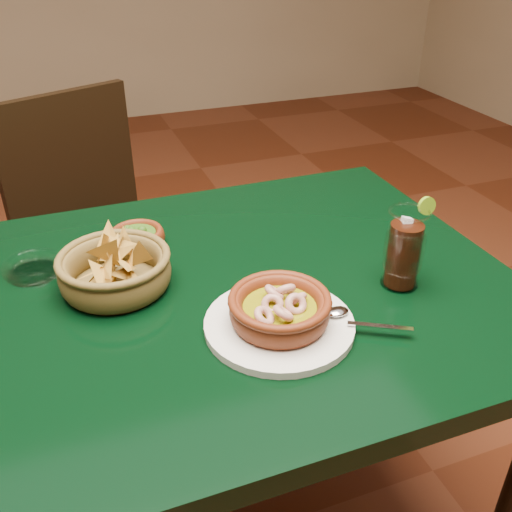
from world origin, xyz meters
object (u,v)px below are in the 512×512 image
object	(u,v)px
chip_basket	(115,270)
cola_drink	(404,250)
shrimp_plate	(280,313)
dining_chair	(101,242)
dining_table	(180,340)

from	to	relation	value
chip_basket	cola_drink	size ratio (longest dim) A/B	1.39
shrimp_plate	chip_basket	xyz separation A→B (m)	(-0.22, 0.21, 0.01)
dining_chair	cola_drink	xyz separation A→B (m)	(0.45, -0.81, 0.32)
dining_table	chip_basket	bearing A→B (deg)	146.21
dining_chair	shrimp_plate	xyz separation A→B (m)	(0.20, -0.85, 0.28)
dining_table	chip_basket	world-z (taller)	chip_basket
dining_table	dining_chair	world-z (taller)	dining_chair
dining_table	shrimp_plate	bearing A→B (deg)	-47.85
shrimp_plate	cola_drink	world-z (taller)	cola_drink
dining_table	dining_chair	distance (m)	0.72
chip_basket	cola_drink	distance (m)	0.50
dining_chair	cola_drink	bearing A→B (deg)	-60.97
cola_drink	dining_chair	bearing A→B (deg)	119.03
shrimp_plate	cola_drink	xyz separation A→B (m)	(0.25, 0.04, 0.04)
dining_chair	cola_drink	size ratio (longest dim) A/B	5.54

